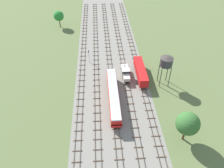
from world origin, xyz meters
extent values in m
plane|color=#5B6B3D|center=(0.00, 56.00, 0.00)|extent=(480.00, 480.00, 0.00)
cube|color=gray|center=(0.00, 56.00, 0.00)|extent=(23.94, 176.00, 0.01)
cube|color=#47382D|center=(-10.69, 57.00, 0.22)|extent=(0.07, 126.00, 0.15)
cube|color=#47382D|center=(-9.25, 57.00, 0.22)|extent=(0.07, 126.00, 0.15)
cube|color=brown|center=(-9.97, 19.50, 0.07)|extent=(2.40, 0.22, 0.14)
cube|color=brown|center=(-9.97, 22.50, 0.07)|extent=(2.40, 0.22, 0.14)
cube|color=brown|center=(-9.97, 25.50, 0.07)|extent=(2.40, 0.22, 0.14)
cube|color=brown|center=(-9.97, 28.50, 0.07)|extent=(2.40, 0.22, 0.14)
cube|color=brown|center=(-9.97, 31.50, 0.07)|extent=(2.40, 0.22, 0.14)
cube|color=brown|center=(-9.97, 34.50, 0.07)|extent=(2.40, 0.22, 0.14)
cube|color=brown|center=(-9.97, 37.50, 0.07)|extent=(2.40, 0.22, 0.14)
cube|color=brown|center=(-9.97, 40.50, 0.07)|extent=(2.40, 0.22, 0.14)
cube|color=brown|center=(-9.97, 43.50, 0.07)|extent=(2.40, 0.22, 0.14)
cube|color=brown|center=(-9.97, 46.50, 0.07)|extent=(2.40, 0.22, 0.14)
cube|color=brown|center=(-9.97, 49.50, 0.07)|extent=(2.40, 0.22, 0.14)
cube|color=brown|center=(-9.97, 52.50, 0.07)|extent=(2.40, 0.22, 0.14)
cube|color=brown|center=(-9.97, 55.50, 0.07)|extent=(2.40, 0.22, 0.14)
cube|color=brown|center=(-9.97, 58.50, 0.07)|extent=(2.40, 0.22, 0.14)
cube|color=brown|center=(-9.97, 61.50, 0.07)|extent=(2.40, 0.22, 0.14)
cube|color=brown|center=(-9.97, 64.50, 0.07)|extent=(2.40, 0.22, 0.14)
cube|color=brown|center=(-9.97, 67.50, 0.07)|extent=(2.40, 0.22, 0.14)
cube|color=brown|center=(-9.97, 70.50, 0.07)|extent=(2.40, 0.22, 0.14)
cube|color=brown|center=(-9.97, 73.50, 0.07)|extent=(2.40, 0.22, 0.14)
cube|color=brown|center=(-9.97, 76.50, 0.07)|extent=(2.40, 0.22, 0.14)
cube|color=brown|center=(-9.97, 79.50, 0.07)|extent=(2.40, 0.22, 0.14)
cube|color=brown|center=(-9.97, 82.50, 0.07)|extent=(2.40, 0.22, 0.14)
cube|color=brown|center=(-9.97, 85.50, 0.07)|extent=(2.40, 0.22, 0.14)
cube|color=brown|center=(-9.97, 88.50, 0.07)|extent=(2.40, 0.22, 0.14)
cube|color=brown|center=(-9.97, 91.50, 0.07)|extent=(2.40, 0.22, 0.14)
cube|color=brown|center=(-9.97, 94.50, 0.07)|extent=(2.40, 0.22, 0.14)
cube|color=brown|center=(-9.97, 97.50, 0.07)|extent=(2.40, 0.22, 0.14)
cube|color=brown|center=(-9.97, 100.50, 0.07)|extent=(2.40, 0.22, 0.14)
cube|color=brown|center=(-9.97, 103.50, 0.07)|extent=(2.40, 0.22, 0.14)
cube|color=brown|center=(-9.97, 106.50, 0.07)|extent=(2.40, 0.22, 0.14)
cube|color=brown|center=(-9.97, 109.50, 0.07)|extent=(2.40, 0.22, 0.14)
cube|color=brown|center=(-9.97, 112.50, 0.07)|extent=(2.40, 0.22, 0.14)
cube|color=brown|center=(-9.97, 115.50, 0.07)|extent=(2.40, 0.22, 0.14)
cube|color=brown|center=(-9.97, 118.50, 0.07)|extent=(2.40, 0.22, 0.14)
cube|color=#47382D|center=(-5.70, 57.00, 0.22)|extent=(0.07, 126.00, 0.15)
cube|color=#47382D|center=(-4.27, 57.00, 0.22)|extent=(0.07, 126.00, 0.15)
cube|color=brown|center=(-4.99, 19.50, 0.07)|extent=(2.40, 0.22, 0.14)
cube|color=brown|center=(-4.99, 22.50, 0.07)|extent=(2.40, 0.22, 0.14)
cube|color=brown|center=(-4.99, 25.50, 0.07)|extent=(2.40, 0.22, 0.14)
cube|color=brown|center=(-4.99, 28.50, 0.07)|extent=(2.40, 0.22, 0.14)
cube|color=brown|center=(-4.99, 31.50, 0.07)|extent=(2.40, 0.22, 0.14)
cube|color=brown|center=(-4.99, 34.50, 0.07)|extent=(2.40, 0.22, 0.14)
cube|color=brown|center=(-4.99, 37.50, 0.07)|extent=(2.40, 0.22, 0.14)
cube|color=brown|center=(-4.99, 40.50, 0.07)|extent=(2.40, 0.22, 0.14)
cube|color=brown|center=(-4.99, 43.50, 0.07)|extent=(2.40, 0.22, 0.14)
cube|color=brown|center=(-4.99, 46.50, 0.07)|extent=(2.40, 0.22, 0.14)
cube|color=brown|center=(-4.99, 49.50, 0.07)|extent=(2.40, 0.22, 0.14)
cube|color=brown|center=(-4.99, 52.50, 0.07)|extent=(2.40, 0.22, 0.14)
cube|color=brown|center=(-4.99, 55.50, 0.07)|extent=(2.40, 0.22, 0.14)
cube|color=brown|center=(-4.99, 58.50, 0.07)|extent=(2.40, 0.22, 0.14)
cube|color=brown|center=(-4.99, 61.50, 0.07)|extent=(2.40, 0.22, 0.14)
cube|color=brown|center=(-4.99, 64.50, 0.07)|extent=(2.40, 0.22, 0.14)
cube|color=brown|center=(-4.99, 67.50, 0.07)|extent=(2.40, 0.22, 0.14)
cube|color=brown|center=(-4.99, 70.50, 0.07)|extent=(2.40, 0.22, 0.14)
cube|color=brown|center=(-4.99, 73.50, 0.07)|extent=(2.40, 0.22, 0.14)
cube|color=brown|center=(-4.99, 76.50, 0.07)|extent=(2.40, 0.22, 0.14)
cube|color=brown|center=(-4.99, 79.50, 0.07)|extent=(2.40, 0.22, 0.14)
cube|color=brown|center=(-4.99, 82.50, 0.07)|extent=(2.40, 0.22, 0.14)
cube|color=brown|center=(-4.99, 85.50, 0.07)|extent=(2.40, 0.22, 0.14)
cube|color=brown|center=(-4.99, 88.50, 0.07)|extent=(2.40, 0.22, 0.14)
cube|color=brown|center=(-4.99, 91.50, 0.07)|extent=(2.40, 0.22, 0.14)
cube|color=brown|center=(-4.99, 94.50, 0.07)|extent=(2.40, 0.22, 0.14)
cube|color=brown|center=(-4.99, 97.50, 0.07)|extent=(2.40, 0.22, 0.14)
cube|color=brown|center=(-4.99, 100.50, 0.07)|extent=(2.40, 0.22, 0.14)
cube|color=brown|center=(-4.99, 103.50, 0.07)|extent=(2.40, 0.22, 0.14)
cube|color=brown|center=(-4.99, 106.50, 0.07)|extent=(2.40, 0.22, 0.14)
cube|color=brown|center=(-4.99, 109.50, 0.07)|extent=(2.40, 0.22, 0.14)
cube|color=brown|center=(-4.99, 112.50, 0.07)|extent=(2.40, 0.22, 0.14)
cube|color=brown|center=(-4.99, 115.50, 0.07)|extent=(2.40, 0.22, 0.14)
cube|color=brown|center=(-4.99, 118.50, 0.07)|extent=(2.40, 0.22, 0.14)
cube|color=#47382D|center=(-0.72, 57.00, 0.22)|extent=(0.07, 126.00, 0.15)
cube|color=#47382D|center=(0.72, 57.00, 0.22)|extent=(0.07, 126.00, 0.15)
cube|color=brown|center=(0.00, 19.50, 0.07)|extent=(2.40, 0.22, 0.14)
cube|color=brown|center=(0.00, 22.50, 0.07)|extent=(2.40, 0.22, 0.14)
cube|color=brown|center=(0.00, 25.50, 0.07)|extent=(2.40, 0.22, 0.14)
cube|color=brown|center=(0.00, 28.50, 0.07)|extent=(2.40, 0.22, 0.14)
cube|color=brown|center=(0.00, 31.50, 0.07)|extent=(2.40, 0.22, 0.14)
cube|color=brown|center=(0.00, 34.50, 0.07)|extent=(2.40, 0.22, 0.14)
cube|color=brown|center=(0.00, 37.50, 0.07)|extent=(2.40, 0.22, 0.14)
cube|color=brown|center=(0.00, 40.50, 0.07)|extent=(2.40, 0.22, 0.14)
cube|color=brown|center=(0.00, 43.50, 0.07)|extent=(2.40, 0.22, 0.14)
cube|color=brown|center=(0.00, 46.50, 0.07)|extent=(2.40, 0.22, 0.14)
cube|color=brown|center=(0.00, 49.50, 0.07)|extent=(2.40, 0.22, 0.14)
cube|color=brown|center=(0.00, 52.50, 0.07)|extent=(2.40, 0.22, 0.14)
cube|color=brown|center=(0.00, 55.50, 0.07)|extent=(2.40, 0.22, 0.14)
cube|color=brown|center=(0.00, 58.50, 0.07)|extent=(2.40, 0.22, 0.14)
cube|color=brown|center=(0.00, 61.50, 0.07)|extent=(2.40, 0.22, 0.14)
cube|color=brown|center=(0.00, 64.50, 0.07)|extent=(2.40, 0.22, 0.14)
cube|color=brown|center=(0.00, 67.50, 0.07)|extent=(2.40, 0.22, 0.14)
cube|color=brown|center=(0.00, 70.50, 0.07)|extent=(2.40, 0.22, 0.14)
cube|color=brown|center=(0.00, 73.50, 0.07)|extent=(2.40, 0.22, 0.14)
cube|color=brown|center=(0.00, 76.50, 0.07)|extent=(2.40, 0.22, 0.14)
cube|color=brown|center=(0.00, 79.50, 0.07)|extent=(2.40, 0.22, 0.14)
cube|color=brown|center=(0.00, 82.50, 0.07)|extent=(2.40, 0.22, 0.14)
cube|color=brown|center=(0.00, 85.50, 0.07)|extent=(2.40, 0.22, 0.14)
cube|color=brown|center=(0.00, 88.50, 0.07)|extent=(2.40, 0.22, 0.14)
cube|color=brown|center=(0.00, 91.50, 0.07)|extent=(2.40, 0.22, 0.14)
cube|color=brown|center=(0.00, 94.50, 0.07)|extent=(2.40, 0.22, 0.14)
cube|color=brown|center=(0.00, 97.50, 0.07)|extent=(2.40, 0.22, 0.14)
cube|color=brown|center=(0.00, 100.50, 0.07)|extent=(2.40, 0.22, 0.14)
cube|color=brown|center=(0.00, 103.50, 0.07)|extent=(2.40, 0.22, 0.14)
cube|color=brown|center=(0.00, 106.50, 0.07)|extent=(2.40, 0.22, 0.14)
cube|color=brown|center=(0.00, 109.50, 0.07)|extent=(2.40, 0.22, 0.14)
cube|color=brown|center=(0.00, 112.50, 0.07)|extent=(2.40, 0.22, 0.14)
cube|color=brown|center=(0.00, 115.50, 0.07)|extent=(2.40, 0.22, 0.14)
cube|color=brown|center=(0.00, 118.50, 0.07)|extent=(2.40, 0.22, 0.14)
cube|color=#47382D|center=(4.27, 57.00, 0.22)|extent=(0.07, 126.00, 0.15)
cube|color=#47382D|center=(5.70, 57.00, 0.22)|extent=(0.07, 126.00, 0.15)
cube|color=brown|center=(4.99, 19.50, 0.07)|extent=(2.40, 0.22, 0.14)
cube|color=brown|center=(4.99, 22.50, 0.07)|extent=(2.40, 0.22, 0.14)
cube|color=brown|center=(4.99, 25.50, 0.07)|extent=(2.40, 0.22, 0.14)
cube|color=brown|center=(4.99, 28.50, 0.07)|extent=(2.40, 0.22, 0.14)
cube|color=brown|center=(4.99, 31.50, 0.07)|extent=(2.40, 0.22, 0.14)
cube|color=brown|center=(4.99, 34.50, 0.07)|extent=(2.40, 0.22, 0.14)
cube|color=brown|center=(4.99, 37.50, 0.07)|extent=(2.40, 0.22, 0.14)
cube|color=brown|center=(4.99, 40.50, 0.07)|extent=(2.40, 0.22, 0.14)
cube|color=brown|center=(4.99, 43.50, 0.07)|extent=(2.40, 0.22, 0.14)
cube|color=brown|center=(4.99, 46.50, 0.07)|extent=(2.40, 0.22, 0.14)
cube|color=brown|center=(4.99, 49.50, 0.07)|extent=(2.40, 0.22, 0.14)
cube|color=brown|center=(4.99, 52.50, 0.07)|extent=(2.40, 0.22, 0.14)
cube|color=brown|center=(4.99, 55.50, 0.07)|extent=(2.40, 0.22, 0.14)
cube|color=brown|center=(4.99, 58.50, 0.07)|extent=(2.40, 0.22, 0.14)
cube|color=brown|center=(4.99, 61.50, 0.07)|extent=(2.40, 0.22, 0.14)
cube|color=brown|center=(4.99, 64.50, 0.07)|extent=(2.40, 0.22, 0.14)
cube|color=brown|center=(4.99, 67.50, 0.07)|extent=(2.40, 0.22, 0.14)
cube|color=brown|center=(4.99, 70.50, 0.07)|extent=(2.40, 0.22, 0.14)
cube|color=brown|center=(4.99, 73.50, 0.07)|extent=(2.40, 0.22, 0.14)
cube|color=brown|center=(4.99, 76.50, 0.07)|extent=(2.40, 0.22, 0.14)
cube|color=brown|center=(4.99, 79.50, 0.07)|extent=(2.40, 0.22, 0.14)
cube|color=brown|center=(4.99, 82.50, 0.07)|extent=(2.40, 0.22, 0.14)
cube|color=brown|center=(4.99, 85.50, 0.07)|extent=(2.40, 0.22, 0.14)
cube|color=brown|center=(4.99, 88.50, 0.07)|extent=(2.40, 0.22, 0.14)
cube|color=brown|center=(4.99, 91.50, 0.07)|extent=(2.40, 0.22, 0.14)
cube|color=brown|center=(4.99, 94.50, 0.07)|extent=(2.40, 0.22, 0.14)
cube|color=brown|center=(4.99, 97.50, 0.07)|extent=(2.40, 0.22, 0.14)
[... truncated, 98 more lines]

